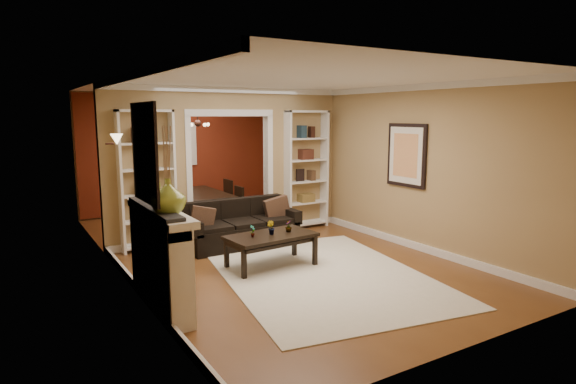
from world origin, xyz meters
TOP-DOWN VIEW (x-y plane):
  - floor at (0.00, 0.00)m, footprint 8.00×8.00m
  - ceiling at (0.00, 0.00)m, footprint 8.00×8.00m
  - wall_back at (0.00, 4.00)m, footprint 8.00×0.00m
  - wall_front at (0.00, -4.00)m, footprint 8.00×0.00m
  - wall_left at (-2.25, 0.00)m, footprint 0.00×8.00m
  - wall_right at (2.25, 0.00)m, footprint 0.00×8.00m
  - partition_wall at (0.00, 1.20)m, footprint 4.50×0.15m
  - red_back_panel at (0.00, 3.97)m, footprint 4.44×0.04m
  - dining_window at (0.00, 3.93)m, footprint 0.78×0.03m
  - area_rug at (0.14, -1.55)m, footprint 3.21×4.08m
  - sofa at (-0.14, 0.45)m, footprint 1.97×0.85m
  - pillow_left at (-0.84, 0.43)m, footprint 0.39×0.18m
  - pillow_right at (0.55, 0.43)m, footprint 0.44×0.16m
  - coffee_table at (-0.28, -0.83)m, footprint 1.34×0.80m
  - plant_left at (-0.58, -0.83)m, footprint 0.11×0.11m
  - plant_center at (-0.28, -0.83)m, footprint 0.13×0.14m
  - plant_right at (0.02, -0.83)m, footprint 0.13×0.13m
  - bookshelf_left at (-1.55, 1.03)m, footprint 0.90×0.30m
  - bookshelf_right at (1.55, 1.03)m, footprint 0.90×0.30m
  - fireplace at (-2.09, -1.50)m, footprint 0.32×1.70m
  - vase at (-2.09, -1.84)m, footprint 0.48×0.48m
  - mirror at (-2.23, -1.50)m, footprint 0.03×0.95m
  - wall_sconce at (-2.15, 0.55)m, footprint 0.18×0.18m
  - framed_art at (2.21, -1.00)m, footprint 0.04×0.85m
  - dining_table at (-0.09, 2.52)m, footprint 1.80×1.01m
  - dining_chair_nw at (-0.64, 2.22)m, footprint 0.43×0.43m
  - dining_chair_ne at (0.46, 2.22)m, footprint 0.50×0.50m
  - dining_chair_sw at (-0.64, 2.82)m, footprint 0.48×0.48m
  - dining_chair_se at (0.46, 2.82)m, footprint 0.53×0.53m
  - chandelier at (0.00, 2.70)m, footprint 0.50×0.50m

SIDE VIEW (x-z plane):
  - floor at x=0.00m, z-range 0.00..0.00m
  - area_rug at x=0.14m, z-range 0.00..0.01m
  - coffee_table at x=-0.28m, z-range 0.00..0.49m
  - dining_table at x=-0.09m, z-range 0.00..0.63m
  - dining_chair_ne at x=0.46m, z-range 0.00..0.76m
  - sofa at x=-0.14m, z-range 0.00..0.77m
  - dining_chair_nw at x=-0.64m, z-range 0.00..0.83m
  - dining_chair_se at x=0.46m, z-range 0.00..0.84m
  - dining_chair_sw at x=-0.64m, z-range 0.00..0.89m
  - pillow_left at x=-0.84m, z-range 0.38..0.75m
  - plant_right at x=0.02m, z-range 0.49..0.66m
  - plant_left at x=-0.58m, z-range 0.49..0.67m
  - fireplace at x=-2.09m, z-range 0.00..1.16m
  - plant_center at x=-0.28m, z-range 0.49..0.69m
  - pillow_right at x=0.55m, z-range 0.38..0.81m
  - bookshelf_left at x=-1.55m, z-range 0.00..2.30m
  - bookshelf_right at x=1.55m, z-range 0.00..2.30m
  - red_back_panel at x=0.00m, z-range 0.00..2.64m
  - wall_back at x=0.00m, z-range -2.65..5.35m
  - wall_front at x=0.00m, z-range -2.65..5.35m
  - wall_left at x=-2.25m, z-range -2.65..5.35m
  - wall_right at x=2.25m, z-range -2.65..5.35m
  - partition_wall at x=0.00m, z-range 0.00..2.70m
  - vase at x=-2.09m, z-range 1.16..1.55m
  - dining_window at x=0.00m, z-range 1.06..2.04m
  - framed_art at x=2.21m, z-range 1.02..2.08m
  - mirror at x=-2.23m, z-range 1.25..2.35m
  - wall_sconce at x=-2.15m, z-range 1.72..1.94m
  - chandelier at x=0.00m, z-range 1.87..2.17m
  - ceiling at x=0.00m, z-range 2.70..2.70m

